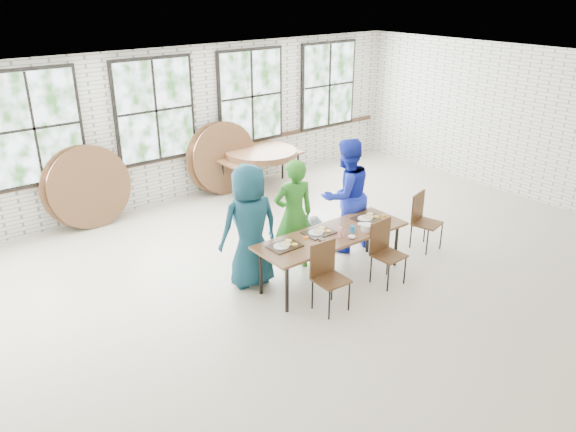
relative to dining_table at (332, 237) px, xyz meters
name	(u,v)px	position (x,y,z in m)	size (l,w,h in m)	color
room	(155,113)	(-0.55, 4.39, 1.14)	(12.00, 12.00, 12.00)	#B1A68C
dining_table	(332,237)	(0.00, 0.00, 0.00)	(2.41, 0.83, 0.74)	brown
chair_near_left	(327,270)	(-0.58, -0.53, -0.13)	(0.44, 0.42, 0.95)	#4D3119
chair_near_right	(384,247)	(0.56, -0.51, -0.13)	(0.43, 0.42, 0.95)	#4D3119
chair_spare	(422,216)	(1.90, -0.12, -0.13)	(0.51, 0.50, 0.95)	#4D3119
adult_teal	(250,226)	(-1.01, 0.65, 0.23)	(0.89, 0.58, 1.83)	navy
adult_green	(294,215)	(-0.20, 0.65, 0.19)	(0.64, 0.42, 1.75)	#29751F
toddler	(313,238)	(0.20, 0.65, -0.31)	(0.48, 0.28, 0.75)	#13253C
adult_blue	(346,195)	(0.88, 0.65, 0.25)	(0.91, 0.71, 1.88)	#1929B3
storage_table	(261,158)	(1.47, 3.80, 0.00)	(1.84, 0.84, 0.74)	brown
tabletop_clutter	(339,231)	(0.10, -0.03, 0.08)	(2.05, 0.64, 0.11)	black
round_tops_stacked	(261,153)	(1.47, 3.80, 0.12)	(1.50, 1.50, 0.13)	brown
round_tops_leaning	(159,172)	(-0.67, 4.18, 0.05)	(4.42, 0.35, 1.50)	brown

